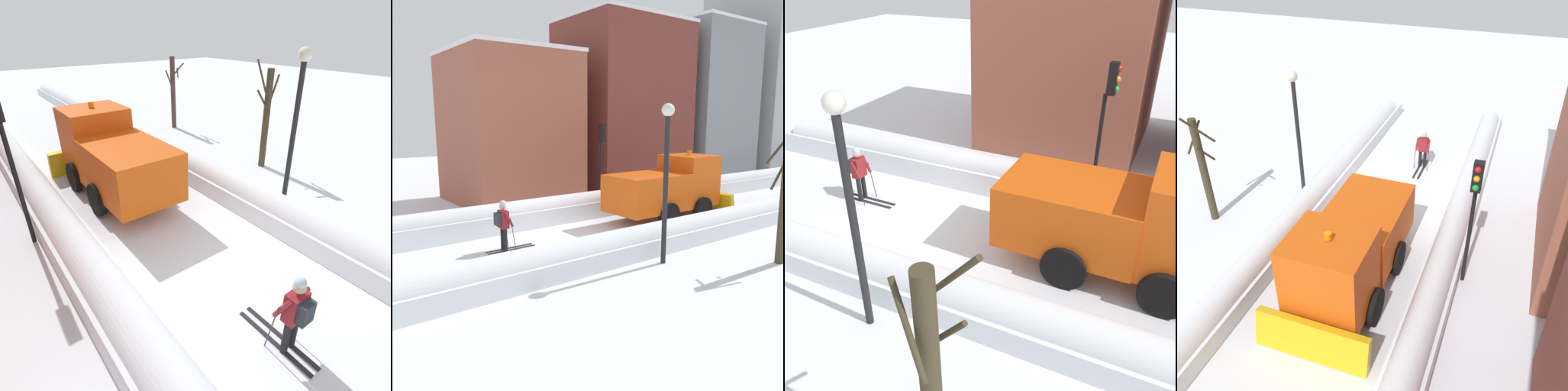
# 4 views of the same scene
# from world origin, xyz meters

# --- Properties ---
(ground_plane) EXTENTS (80.00, 80.00, 0.00)m
(ground_plane) POSITION_xyz_m (0.00, 10.00, 0.00)
(ground_plane) COLOR white
(snowbank_left) EXTENTS (1.10, 36.00, 1.21)m
(snowbank_left) POSITION_xyz_m (-2.81, 10.00, 0.56)
(snowbank_left) COLOR white
(snowbank_left) RESTS_ON ground
(snowbank_right) EXTENTS (1.10, 36.00, 1.05)m
(snowbank_right) POSITION_xyz_m (2.81, 10.00, 0.46)
(snowbank_right) COLOR white
(snowbank_right) RESTS_ON ground
(plow_truck) EXTENTS (3.20, 5.98, 3.12)m
(plow_truck) POSITION_xyz_m (-0.23, 5.81, 1.48)
(plow_truck) COLOR #DB510F
(plow_truck) RESTS_ON ground
(skier) EXTENTS (0.62, 1.80, 1.81)m
(skier) POSITION_xyz_m (-0.43, -2.28, 1.00)
(skier) COLOR black
(skier) RESTS_ON ground
(traffic_light_pole) EXTENTS (0.28, 0.42, 4.37)m
(traffic_light_pole) POSITION_xyz_m (-3.47, 4.49, 3.07)
(traffic_light_pole) COLOR black
(traffic_light_pole) RESTS_ON ground
(street_lamp) EXTENTS (0.40, 0.40, 5.05)m
(street_lamp) POSITION_xyz_m (3.81, 1.28, 3.21)
(street_lamp) COLOR black
(street_lamp) RESTS_ON ground
(bare_tree_near) EXTENTS (0.94, 1.07, 4.40)m
(bare_tree_near) POSITION_xyz_m (6.04, 4.30, 2.14)
(bare_tree_near) COLOR #3C3421
(bare_tree_near) RESTS_ON ground
(bare_tree_mid) EXTENTS (0.85, 1.16, 4.05)m
(bare_tree_mid) POSITION_xyz_m (6.35, 11.75, 2.10)
(bare_tree_mid) COLOR #472C2B
(bare_tree_mid) RESTS_ON ground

